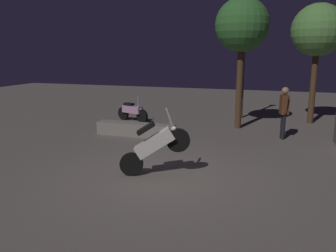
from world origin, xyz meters
name	(u,v)px	position (x,y,z in m)	size (l,w,h in m)	color
ground_plane	(164,176)	(0.00, 0.00, 0.00)	(40.00, 40.00, 0.00)	#605951
motorcycle_white_foreground	(154,145)	(-0.23, 0.00, 0.74)	(1.60, 0.63, 1.63)	black
motorcycle_pink_parked_left	(132,111)	(-3.44, 5.89, 0.44)	(1.60, 0.66, 1.11)	black
person_rider_beside	(284,108)	(2.62, 4.69, 1.05)	(0.32, 0.67, 1.75)	black
streetlamp_near	(244,51)	(0.84, 8.12, 2.93)	(0.36, 0.36, 4.55)	#38383D
tree_left_bg	(318,31)	(3.69, 7.84, 3.68)	(2.04, 2.04, 4.75)	#4C331E
tree_center_bg	(242,26)	(0.98, 5.94, 3.80)	(1.96, 1.96, 4.83)	#4C331E
planter_wall_low	(136,129)	(-2.26, 3.54, 0.23)	(2.80, 0.50, 0.45)	gray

